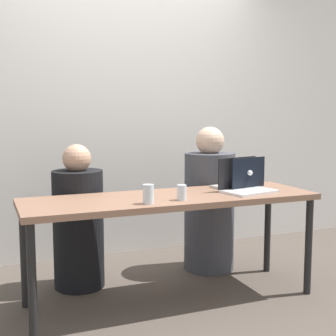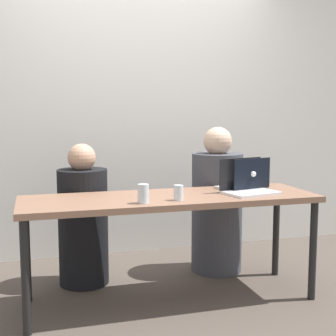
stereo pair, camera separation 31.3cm
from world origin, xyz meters
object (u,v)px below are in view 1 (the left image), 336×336
at_px(laptop_front_right, 245,185).
at_px(water_glass_center, 182,193).
at_px(person_on_right, 209,207).
at_px(laptop_back_right, 241,182).
at_px(person_on_left, 78,224).
at_px(water_glass_left, 148,195).

height_order(laptop_front_right, water_glass_center, laptop_front_right).
height_order(person_on_right, laptop_back_right, person_on_right).
bearing_deg(person_on_left, laptop_front_right, 142.47).
xyz_separation_m(person_on_right, laptop_back_right, (0.05, -0.40, 0.26)).
distance_m(person_on_right, water_glass_left, 1.05).
bearing_deg(water_glass_center, water_glass_left, -172.14).
relative_size(person_on_left, person_on_right, 0.90).
bearing_deg(laptop_back_right, person_on_left, -33.48).
xyz_separation_m(person_on_right, laptop_front_right, (0.01, -0.53, 0.26)).
bearing_deg(laptop_front_right, water_glass_left, 178.18).
relative_size(laptop_back_right, laptop_front_right, 0.92).
relative_size(person_on_right, water_glass_center, 11.85).
bearing_deg(water_glass_center, person_on_right, 50.90).
xyz_separation_m(laptop_front_right, water_glass_left, (-0.77, -0.15, 0.00)).
bearing_deg(laptop_front_right, person_on_left, 140.76).
bearing_deg(water_glass_center, laptop_back_right, 23.37).
bearing_deg(water_glass_left, person_on_right, 41.74).
bearing_deg(water_glass_left, laptop_back_right, 19.12).
height_order(person_on_right, water_glass_left, person_on_right).
distance_m(person_on_left, laptop_front_right, 1.23).
bearing_deg(person_on_left, person_on_right, 168.72).
relative_size(person_on_left, laptop_front_right, 2.64).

